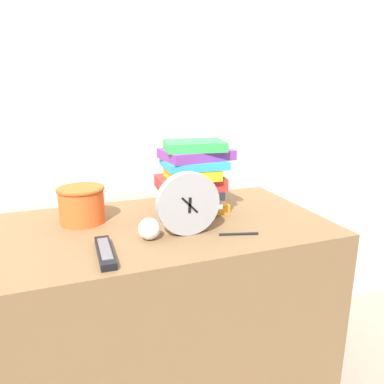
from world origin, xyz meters
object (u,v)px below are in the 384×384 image
(basket, at_px, (82,203))
(crumpled_paper_ball, at_px, (149,229))
(desk_clock, at_px, (188,204))
(book_stack, at_px, (193,177))
(tv_remote, at_px, (105,252))
(pen, at_px, (239,234))

(basket, bearing_deg, crumpled_paper_ball, -51.63)
(crumpled_paper_ball, bearing_deg, desk_clock, -1.24)
(book_stack, height_order, tv_remote, book_stack)
(tv_remote, bearing_deg, desk_clock, 14.23)
(desk_clock, distance_m, basket, 0.38)
(book_stack, xyz_separation_m, pen, (0.06, -0.24, -0.14))
(tv_remote, height_order, pen, tv_remote)
(crumpled_paper_ball, bearing_deg, pen, -13.82)
(crumpled_paper_ball, relative_size, pen, 0.55)
(basket, relative_size, pen, 1.31)
(desk_clock, xyz_separation_m, tv_remote, (-0.27, -0.07, -0.09))
(book_stack, relative_size, pen, 2.21)
(book_stack, xyz_separation_m, crumpled_paper_ball, (-0.21, -0.17, -0.11))
(tv_remote, distance_m, crumpled_paper_ball, 0.16)
(tv_remote, bearing_deg, crumpled_paper_ball, 26.30)
(book_stack, height_order, pen, book_stack)
(desk_clock, xyz_separation_m, book_stack, (0.08, 0.17, 0.04))
(basket, xyz_separation_m, tv_remote, (0.03, -0.30, -0.06))
(tv_remote, xyz_separation_m, crumpled_paper_ball, (0.14, 0.07, 0.02))
(desk_clock, height_order, tv_remote, desk_clock)
(book_stack, distance_m, basket, 0.40)
(crumpled_paper_ball, bearing_deg, tv_remote, -153.70)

